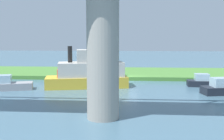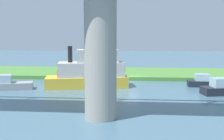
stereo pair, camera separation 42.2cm
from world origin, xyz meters
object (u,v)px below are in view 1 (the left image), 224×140
Objects in this scene: bridge_pylon at (103,50)px; motorboat_red at (8,85)px; houseboat_blue at (205,82)px; person_on_bank at (123,70)px; motorboat_white at (89,72)px; mooring_post at (114,72)px.

bridge_pylon is 15.83m from motorboat_red.
motorboat_red is 22.47m from houseboat_blue.
houseboat_blue is at bearing 152.84° from person_on_bank.
motorboat_red is at bearing -40.64° from bridge_pylon.
motorboat_white is at bearing -76.67° from bridge_pylon.
motorboat_white reaches higher than houseboat_blue.
motorboat_red reaches higher than mooring_post.
motorboat_white is (2.92, -12.33, -3.07)m from bridge_pylon.
person_on_bank is 0.27× the size of motorboat_red.
person_on_bank is 7.53m from motorboat_white.
person_on_bank is at bearing -118.98° from motorboat_white.
bridge_pylon is at bearing 87.82° from person_on_bank.
bridge_pylon is 19.26m from person_on_bank.
mooring_post is at bearing -88.52° from bridge_pylon.
bridge_pylon is 18.68m from mooring_post.
person_on_bank is 11.07m from houseboat_blue.
mooring_post is 0.11× the size of motorboat_white.
mooring_post is 13.90m from motorboat_red.
houseboat_blue is at bearing 158.10° from mooring_post.
person_on_bank is at bearing -92.18° from bridge_pylon.
houseboat_blue is at bearing -127.28° from bridge_pylon.
bridge_pylon is 13.04m from motorboat_white.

